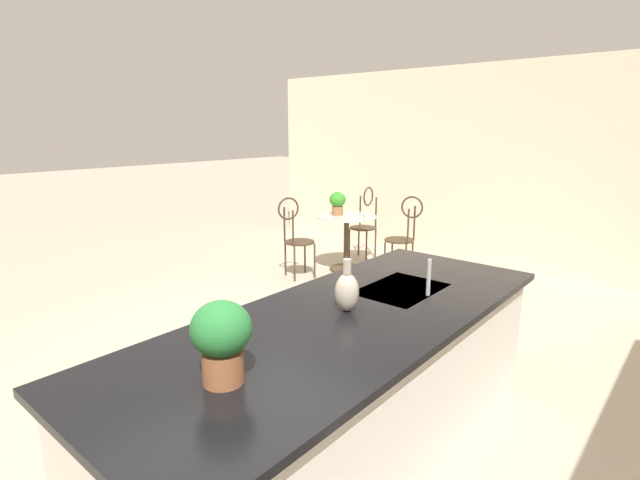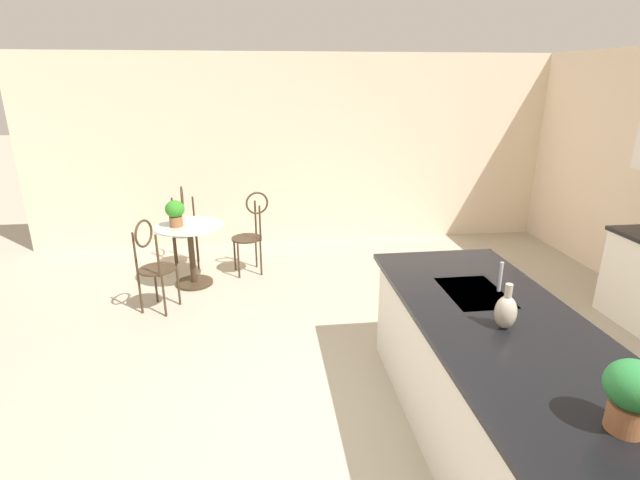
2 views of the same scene
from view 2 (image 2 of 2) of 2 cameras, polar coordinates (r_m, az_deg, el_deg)
The scene contains 11 objects.
ground_plane at distance 3.60m, azimuth 4.83°, elevation -22.14°, with size 40.00×40.00×0.00m, color #B2A893.
wall_left_window at distance 7.01m, azimuth -2.05°, elevation 10.58°, with size 0.12×7.80×2.70m, color beige.
kitchen_island at distance 3.35m, azimuth 21.23°, elevation -16.96°, with size 2.80×1.06×0.92m.
bistro_table at distance 5.80m, azimuth -15.19°, elevation -1.06°, with size 0.80×0.80×0.74m.
chair_near_window at distance 5.18m, azimuth -19.42°, elevation -2.40°, with size 0.52×0.49×1.04m.
chair_by_island at distance 6.40m, azimuth -15.99°, elevation 1.93°, with size 0.50×0.42×1.04m.
chair_toward_desk at distance 5.98m, azimuth -8.30°, elevation 1.29°, with size 0.45×0.51×1.04m.
sink_faucet at distance 3.58m, azimuth 20.84°, elevation -4.14°, with size 0.02×0.02×0.22m, color #B2B5BA.
potted_plant_on_table at distance 5.66m, azimuth -17.00°, elevation 3.27°, with size 0.22×0.22×0.31m.
potted_plant_counter_far at distance 2.46m, azimuth 33.40°, elevation -15.02°, with size 0.23×0.23×0.33m.
vase_on_counter at distance 3.09m, azimuth 21.40°, elevation -7.97°, with size 0.13×0.13×0.29m.
Camera 2 is at (2.65, -0.61, 2.35)m, focal length 26.66 mm.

